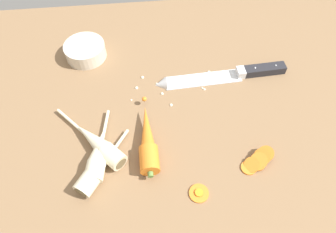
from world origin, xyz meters
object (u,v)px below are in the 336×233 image
whole_carrot (148,140)px  carrot_slice_stray_near (199,193)px  parsnip_front (98,155)px  carrot_slice_stack (258,161)px  parsnip_mid_right (98,144)px  prep_bowl (85,50)px  parsnip_mid_left (97,170)px  chefs_knife (219,76)px

whole_carrot → carrot_slice_stray_near: 15.79cm
parsnip_front → carrot_slice_stray_near: (20.37, -9.90, -1.62)cm
carrot_slice_stack → carrot_slice_stray_near: size_ratio=1.87×
parsnip_front → carrot_slice_stray_near: 22.71cm
parsnip_mid_right → prep_bowl: 30.03cm
carrot_slice_stack → parsnip_mid_left: bearing=178.5°
parsnip_front → parsnip_mid_left: same height
whole_carrot → parsnip_mid_left: bearing=-151.3°
chefs_knife → parsnip_mid_left: 39.07cm
chefs_knife → carrot_slice_stack: size_ratio=4.57×
parsnip_front → carrot_slice_stack: bearing=-7.3°
prep_bowl → parsnip_mid_right: bearing=-81.6°
whole_carrot → prep_bowl: bearing=117.0°
parsnip_mid_right → chefs_knife: bearing=30.4°
parsnip_mid_right → parsnip_front: bearing=-89.6°
parsnip_mid_right → prep_bowl: same height
parsnip_front → prep_bowl: bearing=97.8°
parsnip_mid_right → carrot_slice_stray_near: bearing=-31.7°
parsnip_mid_right → prep_bowl: size_ratio=1.61×
chefs_knife → parsnip_front: size_ratio=1.91×
carrot_slice_stack → prep_bowl: 53.19cm
chefs_knife → parsnip_mid_right: (-30.61, -17.97, 1.33)cm
prep_bowl → chefs_knife: bearing=-18.5°
chefs_knife → parsnip_mid_right: bearing=-149.6°
parsnip_front → carrot_slice_stack: parsnip_front is taller
parsnip_mid_left → prep_bowl: same height
parsnip_front → prep_bowl: 32.69cm
parsnip_mid_right → parsnip_mid_left: bearing=-91.0°
parsnip_front → prep_bowl: (-4.41, 32.39, 0.17)cm
carrot_slice_stray_near → chefs_knife: bearing=71.5°
parsnip_mid_left → parsnip_mid_right: same height
parsnip_mid_left → prep_bowl: bearing=96.8°
carrot_slice_stray_near → carrot_slice_stack: bearing=22.1°
parsnip_mid_left → parsnip_mid_right: (0.10, 6.13, -0.00)cm
carrot_slice_stray_near → prep_bowl: 49.05cm
parsnip_front → carrot_slice_stray_near: parsnip_front is taller
carrot_slice_stack → prep_bowl: prep_bowl is taller
chefs_knife → carrot_slice_stack: 25.25cm
whole_carrot → carrot_slice_stack: whole_carrot is taller
parsnip_front → parsnip_mid_right: 2.68cm
parsnip_front → parsnip_mid_left: bearing=-92.1°
whole_carrot → carrot_slice_stack: 24.27cm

